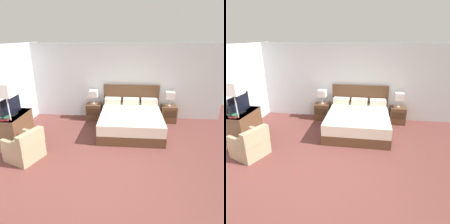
{
  "view_description": "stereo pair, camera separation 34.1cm",
  "coord_description": "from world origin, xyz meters",
  "views": [
    {
      "loc": [
        0.37,
        -3.3,
        2.73
      ],
      "look_at": [
        -0.06,
        1.86,
        0.75
      ],
      "focal_mm": 32.0,
      "sensor_mm": 36.0,
      "label": 1
    },
    {
      "loc": [
        0.71,
        -3.26,
        2.73
      ],
      "look_at": [
        -0.06,
        1.86,
        0.75
      ],
      "focal_mm": 32.0,
      "sensor_mm": 36.0,
      "label": 2
    }
  ],
  "objects": [
    {
      "name": "tv",
      "position": [
        -2.64,
        1.34,
        1.02
      ],
      "size": [
        0.18,
        0.84,
        0.49
      ],
      "color": "black",
      "rests_on": "dresser"
    },
    {
      "name": "table_lamp_right",
      "position": [
        1.75,
        3.1,
        0.91
      ],
      "size": [
        0.28,
        0.28,
        0.48
      ],
      "color": "#B7B7BC",
      "rests_on": "nightstand_right"
    },
    {
      "name": "nightstand_left",
      "position": [
        -0.79,
        3.1,
        0.28
      ],
      "size": [
        0.49,
        0.45,
        0.55
      ],
      "color": "brown",
      "rests_on": "ground"
    },
    {
      "name": "armchair_by_window",
      "position": [
        -1.98,
        0.56,
        0.28
      ],
      "size": [
        0.89,
        0.89,
        0.76
      ],
      "color": "#9E8466",
      "rests_on": "ground"
    },
    {
      "name": "bed",
      "position": [
        0.48,
        2.37,
        0.32
      ],
      "size": [
        1.89,
        2.08,
        1.19
      ],
      "color": "brown",
      "rests_on": "ground"
    },
    {
      "name": "dresser",
      "position": [
        -2.64,
        1.36,
        0.41
      ],
      "size": [
        0.55,
        1.07,
        0.79
      ],
      "color": "brown",
      "rests_on": "ground"
    },
    {
      "name": "nightstand_right",
      "position": [
        1.75,
        3.1,
        0.28
      ],
      "size": [
        0.49,
        0.45,
        0.55
      ],
      "color": "brown",
      "rests_on": "ground"
    },
    {
      "name": "table_lamp_left",
      "position": [
        -0.79,
        3.1,
        0.91
      ],
      "size": [
        0.28,
        0.28,
        0.48
      ],
      "color": "#B7B7BC",
      "rests_on": "nightstand_left"
    },
    {
      "name": "book_small_top",
      "position": [
        -2.62,
        1.0,
        0.87
      ],
      "size": [
        0.23,
        0.16,
        0.03
      ],
      "primitive_type": "cube",
      "rotation": [
        0.0,
        0.0,
        -0.03
      ],
      "color": "#2D7042",
      "rests_on": "book_blue_cover"
    },
    {
      "name": "floor_lamp",
      "position": [
        -2.49,
        1.0,
        1.47
      ],
      "size": [
        0.38,
        0.38,
        1.72
      ],
      "color": "#B7B7BC",
      "rests_on": "ground"
    },
    {
      "name": "wall_back",
      "position": [
        0.0,
        3.42,
        1.27
      ],
      "size": [
        7.07,
        0.06,
        2.53
      ],
      "primitive_type": "cube",
      "color": "silver",
      "rests_on": "ground"
    },
    {
      "name": "book_blue_cover",
      "position": [
        -2.63,
        1.0,
        0.84
      ],
      "size": [
        0.2,
        0.17,
        0.03
      ],
      "primitive_type": "cube",
      "rotation": [
        0.0,
        0.0,
        -0.15
      ],
      "color": "#383333",
      "rests_on": "book_red_cover"
    },
    {
      "name": "book_red_cover",
      "position": [
        -2.62,
        1.0,
        0.81
      ],
      "size": [
        0.2,
        0.18,
        0.04
      ],
      "primitive_type": "cube",
      "rotation": [
        0.0,
        0.0,
        0.11
      ],
      "color": "#B7282D",
      "rests_on": "dresser"
    },
    {
      "name": "ground_plane",
      "position": [
        0.0,
        0.0,
        0.0
      ],
      "size": [
        10.17,
        10.17,
        0.0
      ],
      "primitive_type": "plane",
      "color": "brown"
    }
  ]
}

